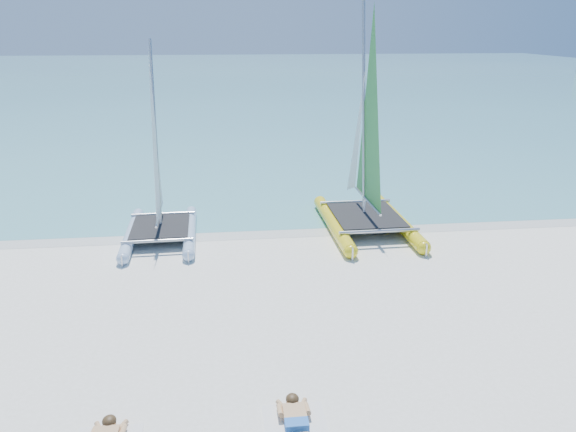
# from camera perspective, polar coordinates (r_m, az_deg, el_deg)

# --- Properties ---
(ground) EXTENTS (140.00, 140.00, 0.00)m
(ground) POSITION_cam_1_polar(r_m,az_deg,el_deg) (12.37, -2.02, -10.35)
(ground) COLOR white
(ground) RESTS_ON ground
(sea) EXTENTS (140.00, 115.00, 0.01)m
(sea) POSITION_cam_1_polar(r_m,az_deg,el_deg) (74.03, -5.99, 13.96)
(sea) COLOR #7ACCCA
(sea) RESTS_ON ground
(wet_sand_strip) EXTENTS (140.00, 1.40, 0.01)m
(wet_sand_strip) POSITION_cam_1_polar(r_m,az_deg,el_deg) (17.37, -3.45, -1.53)
(wet_sand_strip) COLOR silver
(wet_sand_strip) RESTS_ON ground
(catamaran_blue) EXTENTS (2.18, 4.36, 5.87)m
(catamaran_blue) POSITION_cam_1_polar(r_m,az_deg,el_deg) (16.80, -13.15, 3.55)
(catamaran_blue) COLOR #BFDDFB
(catamaran_blue) RESTS_ON ground
(catamaran_yellow) EXTENTS (2.56, 5.55, 7.04)m
(catamaran_yellow) POSITION_cam_1_polar(r_m,az_deg,el_deg) (17.63, 7.76, 6.14)
(catamaran_yellow) COLOR yellow
(catamaran_yellow) RESTS_ON ground
(sunbather_b) EXTENTS (0.37, 1.73, 0.26)m
(sunbather_b) POSITION_cam_1_polar(r_m,az_deg,el_deg) (9.26, 0.93, -20.75)
(sunbather_b) COLOR tan
(sunbather_b) RESTS_ON towel_b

